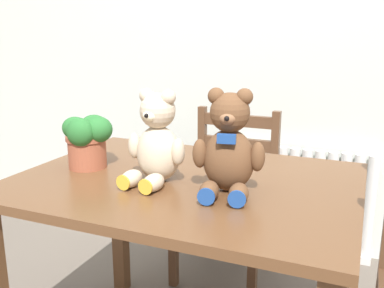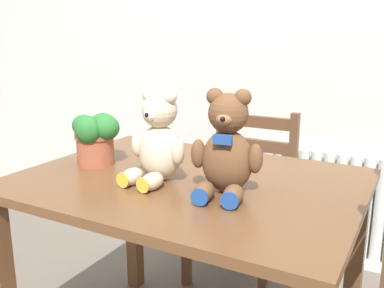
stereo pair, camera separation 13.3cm
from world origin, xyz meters
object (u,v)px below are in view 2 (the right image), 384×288
object	(u,v)px
teddy_bear_left	(158,142)
potted_plant	(96,136)
teddy_bear_right	(227,149)
wooden_chair_behind	(244,195)

from	to	relation	value
teddy_bear_left	potted_plant	world-z (taller)	teddy_bear_left
teddy_bear_right	potted_plant	bearing A→B (deg)	-14.59
wooden_chair_behind	teddy_bear_right	world-z (taller)	teddy_bear_right
wooden_chair_behind	potted_plant	size ratio (longest dim) A/B	4.42
teddy_bear_right	potted_plant	world-z (taller)	teddy_bear_right
teddy_bear_right	teddy_bear_left	bearing A→B (deg)	-10.53
wooden_chair_behind	teddy_bear_left	bearing A→B (deg)	90.72
teddy_bear_right	potted_plant	xyz separation A→B (m)	(-0.54, 0.04, -0.03)
teddy_bear_left	teddy_bear_right	world-z (taller)	teddy_bear_right
wooden_chair_behind	teddy_bear_left	size ratio (longest dim) A/B	2.83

